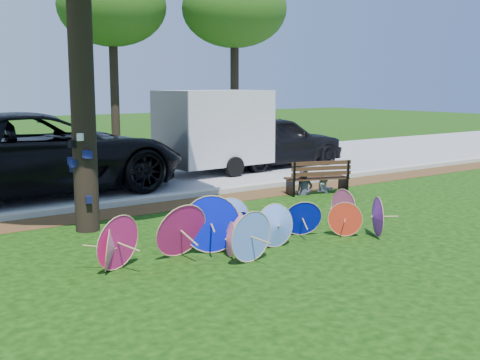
# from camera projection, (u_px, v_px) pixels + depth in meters

# --- Properties ---
(ground) EXTENTS (90.00, 90.00, 0.00)m
(ground) POSITION_uv_depth(u_px,v_px,m) (287.00, 255.00, 9.57)
(ground) COLOR black
(ground) RESTS_ON ground
(mulch_strip) EXTENTS (90.00, 1.00, 0.01)m
(mulch_strip) POSITION_uv_depth(u_px,v_px,m) (156.00, 208.00, 13.19)
(mulch_strip) COLOR #472D16
(mulch_strip) RESTS_ON ground
(curb) EXTENTS (90.00, 0.30, 0.12)m
(curb) POSITION_uv_depth(u_px,v_px,m) (141.00, 200.00, 13.74)
(curb) COLOR #B7B5AD
(curb) RESTS_ON ground
(street) EXTENTS (90.00, 8.00, 0.01)m
(street) POSITION_uv_depth(u_px,v_px,m) (76.00, 180.00, 17.09)
(street) COLOR gray
(street) RESTS_ON ground
(parasol_pile) EXTENTS (5.34, 1.70, 0.95)m
(parasol_pile) POSITION_uv_depth(u_px,v_px,m) (237.00, 227.00, 9.77)
(parasol_pile) COLOR purple
(parasol_pile) RESTS_ON ground
(black_van) EXTENTS (7.39, 3.62, 2.02)m
(black_van) POSITION_uv_depth(u_px,v_px,m) (38.00, 154.00, 14.65)
(black_van) COLOR black
(black_van) RESTS_ON ground
(dark_pickup) EXTENTS (5.00, 2.12, 1.69)m
(dark_pickup) POSITION_uv_depth(u_px,v_px,m) (274.00, 141.00, 19.79)
(dark_pickup) COLOR black
(dark_pickup) RESTS_ON ground
(cargo_trailer) EXTENTS (3.25, 2.15, 2.81)m
(cargo_trailer) POSITION_uv_depth(u_px,v_px,m) (214.00, 127.00, 18.15)
(cargo_trailer) COLOR silver
(cargo_trailer) RESTS_ON ground
(park_bench) EXTENTS (1.71, 1.08, 0.83)m
(park_bench) POSITION_uv_depth(u_px,v_px,m) (317.00, 177.00, 14.87)
(park_bench) COLOR black
(park_bench) RESTS_ON ground
(person_left) EXTENTS (0.49, 0.37, 1.23)m
(person_left) POSITION_uv_depth(u_px,v_px,m) (305.00, 170.00, 14.68)
(person_left) COLOR #3B3F50
(person_left) RESTS_ON ground
(person_right) EXTENTS (0.52, 0.41, 1.03)m
(person_right) POSITION_uv_depth(u_px,v_px,m) (326.00, 172.00, 15.10)
(person_right) COLOR silver
(person_right) RESTS_ON ground
(bg_trees) EXTENTS (17.61, 7.00, 7.40)m
(bg_trees) POSITION_uv_depth(u_px,v_px,m) (94.00, 0.00, 22.22)
(bg_trees) COLOR black
(bg_trees) RESTS_ON ground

